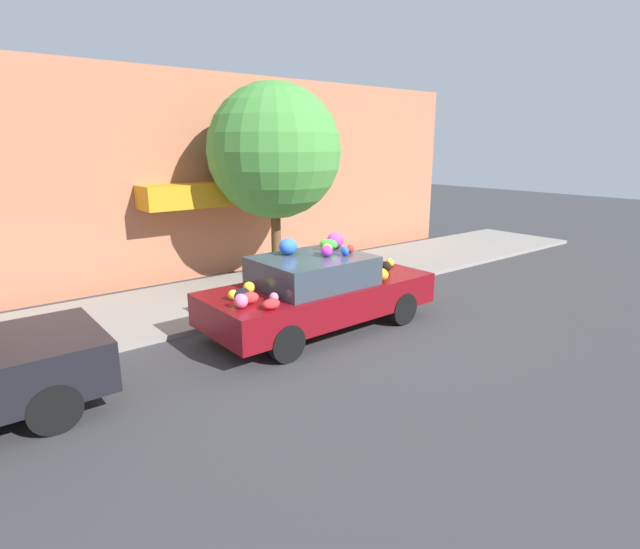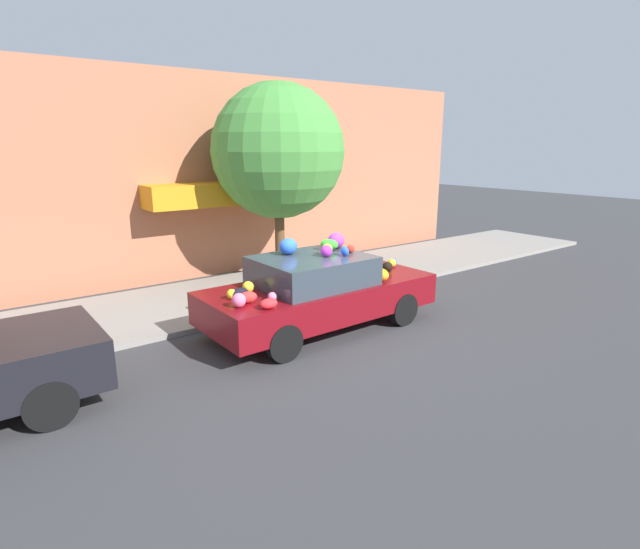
# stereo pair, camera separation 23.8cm
# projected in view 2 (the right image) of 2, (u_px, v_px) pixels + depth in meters

# --- Properties ---
(ground_plane) EXTENTS (60.00, 60.00, 0.00)m
(ground_plane) POSITION_uv_depth(u_px,v_px,m) (318.00, 327.00, 9.47)
(ground_plane) COLOR #38383A
(sidewalk_curb) EXTENTS (24.00, 3.20, 0.10)m
(sidewalk_curb) POSITION_uv_depth(u_px,v_px,m) (249.00, 292.00, 11.55)
(sidewalk_curb) COLOR gray
(sidewalk_curb) RESTS_ON ground
(building_facade) EXTENTS (18.00, 1.20, 5.11)m
(building_facade) POSITION_uv_depth(u_px,v_px,m) (203.00, 178.00, 12.65)
(building_facade) COLOR #B26B4C
(building_facade) RESTS_ON ground
(street_tree) EXTENTS (3.18, 3.18, 4.70)m
(street_tree) POSITION_uv_depth(u_px,v_px,m) (278.00, 152.00, 11.85)
(street_tree) COLOR brown
(street_tree) RESTS_ON sidewalk_curb
(fire_hydrant) EXTENTS (0.20, 0.20, 0.70)m
(fire_hydrant) POSITION_uv_depth(u_px,v_px,m) (364.00, 267.00, 12.29)
(fire_hydrant) COLOR #B2B2B7
(fire_hydrant) RESTS_ON sidewalk_curb
(art_car) EXTENTS (4.42, 1.90, 1.71)m
(art_car) POSITION_uv_depth(u_px,v_px,m) (318.00, 290.00, 9.21)
(art_car) COLOR maroon
(art_car) RESTS_ON ground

